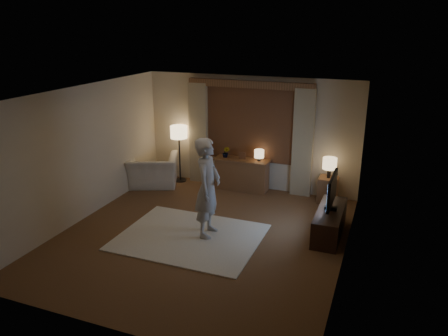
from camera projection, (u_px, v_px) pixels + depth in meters
The scene contains 13 objects.
room at pixel (212, 159), 8.00m from camera, with size 5.04×5.54×2.64m.
rug at pixel (190, 237), 7.92m from camera, with size 2.50×2.00×0.02m, color #EFE1C9.
sideboard at pixel (242, 175), 10.11m from camera, with size 1.20×0.40×0.70m, color brown.
picture_frame at pixel (242, 157), 9.97m from camera, with size 0.16×0.02×0.20m, color brown.
plant at pixel (226, 153), 10.09m from camera, with size 0.17×0.13×0.30m, color #999999.
table_lamp_sideboard at pixel (259, 154), 9.80m from camera, with size 0.22×0.22×0.30m.
floor_lamp at pixel (179, 135), 10.40m from camera, with size 0.40×0.40×1.38m.
armchair at pixel (153, 171), 10.35m from camera, with size 1.13×0.99×0.74m, color beige.
side_table at pixel (328, 190), 9.41m from camera, with size 0.40×0.40×0.56m, color brown.
table_lamp_side at pixel (330, 164), 9.22m from camera, with size 0.30×0.30×0.44m.
tv_stand at pixel (329, 222), 7.95m from camera, with size 0.45×1.40×0.50m, color black.
tv at pixel (332, 191), 7.76m from camera, with size 0.22×0.91×0.66m.
person at pixel (208, 188), 7.73m from camera, with size 0.66×0.44×1.82m, color #B9B2AB.
Camera 1 is at (2.97, -6.54, 3.71)m, focal length 35.00 mm.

